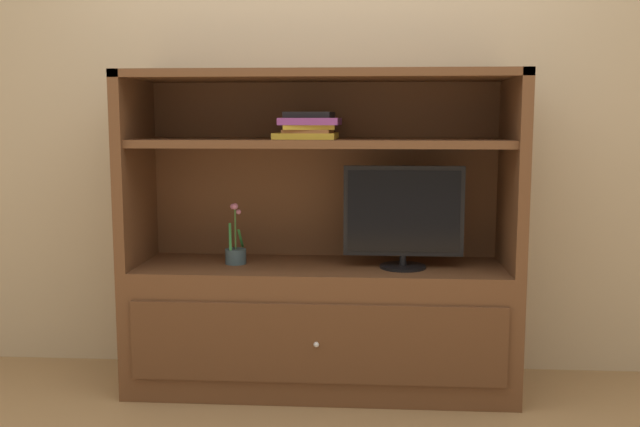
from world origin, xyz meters
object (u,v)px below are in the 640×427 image
magazine_stack (309,126)px  potted_plant (236,252)px  tv_monitor (404,216)px  media_console (321,290)px

magazine_stack → potted_plant: bearing=-179.5°
tv_monitor → potted_plant: (-0.78, 0.04, -0.19)m
potted_plant → magazine_stack: (0.35, 0.00, 0.59)m
media_console → magazine_stack: (-0.05, -0.00, 0.77)m
potted_plant → media_console: bearing=1.0°
potted_plant → magazine_stack: 0.69m
media_console → potted_plant: size_ratio=6.19×
potted_plant → magazine_stack: size_ratio=0.86×
potted_plant → magazine_stack: magazine_stack is taller
magazine_stack → tv_monitor: bearing=-5.9°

